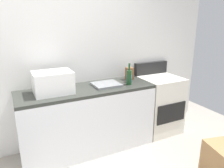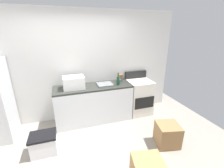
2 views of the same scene
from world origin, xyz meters
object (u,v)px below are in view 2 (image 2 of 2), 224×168
Objects in this scene: wine_bottle at (118,81)px; storage_bin at (44,143)px; knife_block at (120,78)px; microwave at (74,82)px; cardboard_box_medium at (167,134)px; coffee_mug at (119,81)px; stove_oven at (139,96)px.

wine_bottle is 0.65× the size of storage_bin.
storage_bin is (-1.83, -0.92, -0.80)m from knife_block.
wine_bottle is at bearing -121.77° from knife_block.
microwave is 1.17m from knife_block.
wine_bottle is at bearing -5.93° from microwave.
storage_bin is (-2.28, 0.50, -0.02)m from cardboard_box_medium.
knife_block is at bearing 26.81° from storage_bin.
knife_block reaches higher than coffee_mug.
stove_oven is at bearing 19.05° from storage_bin.
knife_block is (0.15, 0.24, -0.02)m from wine_bottle.
cardboard_box_medium is (-0.04, -1.31, -0.25)m from stove_oven.
stove_oven is 3.67× the size of wine_bottle.
microwave is 1.53× the size of wine_bottle.
coffee_mug is (0.07, 0.11, -0.06)m from wine_bottle.
storage_bin is at bearing -130.10° from microwave.
cardboard_box_medium is (0.60, -1.19, -0.79)m from wine_bottle.
coffee_mug is 0.16m from knife_block.
wine_bottle reaches higher than microwave.
wine_bottle reaches higher than stove_oven.
microwave reaches higher than coffee_mug.
wine_bottle is 1.55m from cardboard_box_medium.
microwave is 1.06× the size of cardboard_box_medium.
wine_bottle is 1.67× the size of knife_block.
stove_oven is 2.54× the size of cardboard_box_medium.
knife_block is at bearing 57.96° from coffee_mug.
microwave is 1.34m from storage_bin.
knife_block is at bearing 6.50° from microwave.
wine_bottle is at bearing 116.55° from cardboard_box_medium.
coffee_mug is 1.58m from cardboard_box_medium.
stove_oven is 1.33m from cardboard_box_medium.
microwave reaches higher than knife_block.
coffee_mug reaches higher than cardboard_box_medium.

